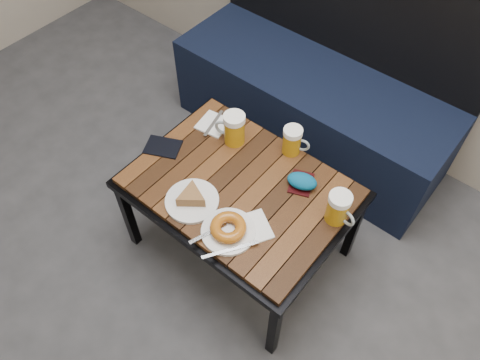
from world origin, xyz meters
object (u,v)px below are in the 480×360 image
Objects in this scene: bench at (314,100)px; knit_pouch at (302,181)px; beer_mug_right at (338,208)px; passport_navy at (163,147)px; plate_bagel at (228,229)px; beer_mug_left at (234,128)px; passport_burgundy at (301,183)px; plate_pie at (192,198)px; beer_mug_centre at (293,141)px; cafe_table at (240,191)px.

bench is 12.20× the size of knit_pouch.
beer_mug_right is 0.74m from passport_navy.
beer_mug_left is at bearing 127.21° from plate_bagel.
beer_mug_left reaches higher than passport_burgundy.
passport_navy is (-0.27, 0.12, -0.02)m from plate_pie.
passport_burgundy is (0.12, -0.11, -0.06)m from beer_mug_centre.
beer_mug_left is 0.35m from passport_burgundy.
plate_pie is at bearing 84.87° from beer_mug_left.
plate_pie is at bearing -151.20° from passport_burgundy.
plate_pie is at bearing -136.82° from beer_mug_right.
cafe_table is 5.96× the size of beer_mug_left.
passport_navy is at bearing -159.94° from knit_pouch.
beer_mug_left is 1.15× the size of beer_mug_centre.
knit_pouch is at bearing 84.31° from passport_navy.
cafe_table is at bearing -161.77° from passport_burgundy.
beer_mug_centre is 0.88× the size of passport_navy.
knit_pouch is at bearing 50.07° from plate_pie.
bench reaches higher than passport_navy.
plate_bagel is 2.09× the size of knit_pouch.
beer_mug_right is at bearing -14.18° from knit_pouch.
beer_mug_right is (0.51, -0.67, 0.27)m from bench.
plate_bagel is 0.35m from passport_burgundy.
passport_navy is at bearing 28.73° from beer_mug_left.
plate_bagel is at bearing -103.37° from knit_pouch.
beer_mug_right is (0.31, -0.16, 0.01)m from beer_mug_centre.
beer_mug_centre is at bearing 78.64° from cafe_table.
beer_mug_left reaches higher than cafe_table.
beer_mug_centre is 0.18m from passport_burgundy.
bench is 5.83× the size of plate_bagel.
beer_mug_centre is at bearing 116.26° from passport_burgundy.
beer_mug_centre is at bearing 96.32° from plate_bagel.
beer_mug_right is 0.95× the size of passport_navy.
beer_mug_left reaches higher than passport_navy.
beer_mug_centre is at bearing 138.40° from knit_pouch.
bench reaches higher than knit_pouch.
cafe_table is 4.21× the size of plate_pie.
beer_mug_centre is (0.20, -0.51, 0.26)m from bench.
plate_bagel is 0.35m from knit_pouch.
plate_pie is at bearing -86.34° from bench.
beer_mug_left is 1.01× the size of passport_navy.
beer_mug_centre is 0.52m from passport_navy.
passport_navy reaches higher than cafe_table.
passport_burgundy is 1.01× the size of knit_pouch.
bench is 0.60m from beer_mug_centre.
beer_mug_centre reaches higher than plate_pie.
beer_mug_right is 0.55× the size of plate_bagel.
passport_burgundy is at bearing 160.67° from beer_mug_left.
knit_pouch is (0.33, -0.62, 0.22)m from bench.
beer_mug_centre is 0.18m from knit_pouch.
beer_mug_right reaches higher than passport_burgundy.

